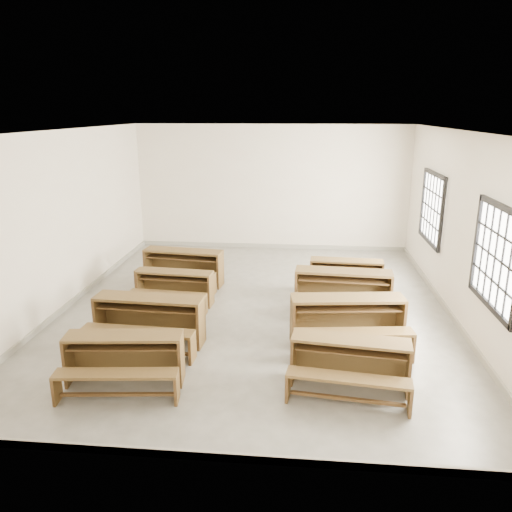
# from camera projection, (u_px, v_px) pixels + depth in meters

# --- Properties ---
(room) EXTENTS (8.50, 8.50, 3.20)m
(room) POSITION_uv_depth(u_px,v_px,m) (261.00, 193.00, 8.65)
(room) COLOR gray
(room) RESTS_ON ground
(desk_set_0) EXTENTS (1.61, 0.96, 0.69)m
(desk_set_0) POSITION_uv_depth(u_px,v_px,m) (124.00, 356.00, 6.57)
(desk_set_0) COLOR brown
(desk_set_0) RESTS_ON ground
(desk_set_1) EXTENTS (1.74, 0.97, 0.76)m
(desk_set_1) POSITION_uv_depth(u_px,v_px,m) (148.00, 317.00, 7.72)
(desk_set_1) COLOR brown
(desk_set_1) RESTS_ON ground
(desk_set_2) EXTENTS (1.48, 0.85, 0.64)m
(desk_set_2) POSITION_uv_depth(u_px,v_px,m) (174.00, 285.00, 9.33)
(desk_set_2) COLOR brown
(desk_set_2) RESTS_ON ground
(desk_set_3) EXTENTS (1.73, 1.05, 0.74)m
(desk_set_3) POSITION_uv_depth(u_px,v_px,m) (183.00, 265.00, 10.37)
(desk_set_3) COLOR brown
(desk_set_3) RESTS_ON ground
(desk_set_4) EXTENTS (1.61, 0.97, 0.69)m
(desk_set_4) POSITION_uv_depth(u_px,v_px,m) (350.00, 361.00, 6.47)
(desk_set_4) COLOR brown
(desk_set_4) RESTS_ON ground
(desk_set_5) EXTENTS (1.83, 1.10, 0.78)m
(desk_set_5) POSITION_uv_depth(u_px,v_px,m) (348.00, 318.00, 7.66)
(desk_set_5) COLOR brown
(desk_set_5) RESTS_ON ground
(desk_set_6) EXTENTS (1.77, 1.00, 0.77)m
(desk_set_6) POSITION_uv_depth(u_px,v_px,m) (343.00, 289.00, 8.94)
(desk_set_6) COLOR brown
(desk_set_6) RESTS_ON ground
(desk_set_7) EXTENTS (1.49, 0.83, 0.65)m
(desk_set_7) POSITION_uv_depth(u_px,v_px,m) (346.00, 273.00, 10.00)
(desk_set_7) COLOR brown
(desk_set_7) RESTS_ON ground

